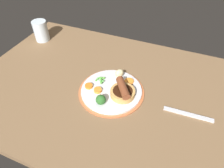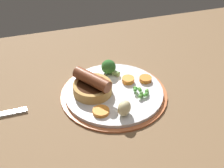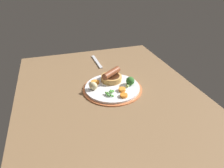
{
  "view_description": "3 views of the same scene",
  "coord_description": "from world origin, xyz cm",
  "px_view_note": "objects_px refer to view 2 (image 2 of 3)",
  "views": [
    {
      "loc": [
        -27.85,
        55.12,
        62.44
      ],
      "look_at": [
        -5.61,
        0.85,
        6.17
      ],
      "focal_mm": 32.0,
      "sensor_mm": 36.0,
      "label": 1
    },
    {
      "loc": [
        -26.86,
        -68.59,
        63.07
      ],
      "look_at": [
        -6.43,
        2.32,
        6.85
      ],
      "focal_mm": 60.0,
      "sensor_mm": 36.0,
      "label": 2
    },
    {
      "loc": [
        67.77,
        -20.93,
        51.84
      ],
      "look_at": [
        -5.0,
        1.79,
        6.28
      ],
      "focal_mm": 32.0,
      "sensor_mm": 36.0,
      "label": 3
    }
  ],
  "objects_px": {
    "sausage_pudding": "(92,86)",
    "carrot_slice_3": "(145,79)",
    "pea_pile": "(141,92)",
    "carrot_slice_2": "(128,80)",
    "potato_chunk_0": "(124,108)",
    "broccoli_floret_near": "(109,67)",
    "carrot_slice_0": "(101,111)",
    "dinner_plate": "(114,94)"
  },
  "relations": [
    {
      "from": "dinner_plate",
      "to": "sausage_pudding",
      "type": "xyz_separation_m",
      "value": [
        -0.05,
        0.01,
        0.03
      ]
    },
    {
      "from": "pea_pile",
      "to": "potato_chunk_0",
      "type": "distance_m",
      "value": 0.09
    },
    {
      "from": "broccoli_floret_near",
      "to": "dinner_plate",
      "type": "bearing_deg",
      "value": 131.51
    },
    {
      "from": "broccoli_floret_near",
      "to": "carrot_slice_2",
      "type": "relative_size",
      "value": 1.51
    },
    {
      "from": "dinner_plate",
      "to": "pea_pile",
      "type": "distance_m",
      "value": 0.07
    },
    {
      "from": "dinner_plate",
      "to": "broccoli_floret_near",
      "type": "distance_m",
      "value": 0.09
    },
    {
      "from": "carrot_slice_2",
      "to": "sausage_pudding",
      "type": "bearing_deg",
      "value": -169.74
    },
    {
      "from": "dinner_plate",
      "to": "carrot_slice_2",
      "type": "distance_m",
      "value": 0.06
    },
    {
      "from": "broccoli_floret_near",
      "to": "potato_chunk_0",
      "type": "xyz_separation_m",
      "value": [
        -0.01,
        -0.17,
        -0.0
      ]
    },
    {
      "from": "potato_chunk_0",
      "to": "carrot_slice_0",
      "type": "height_order",
      "value": "potato_chunk_0"
    },
    {
      "from": "sausage_pudding",
      "to": "carrot_slice_2",
      "type": "height_order",
      "value": "sausage_pudding"
    },
    {
      "from": "carrot_slice_2",
      "to": "potato_chunk_0",
      "type": "bearing_deg",
      "value": -112.2
    },
    {
      "from": "broccoli_floret_near",
      "to": "carrot_slice_2",
      "type": "height_order",
      "value": "broccoli_floret_near"
    },
    {
      "from": "pea_pile",
      "to": "sausage_pudding",
      "type": "bearing_deg",
      "value": 159.88
    },
    {
      "from": "potato_chunk_0",
      "to": "carrot_slice_2",
      "type": "distance_m",
      "value": 0.13
    },
    {
      "from": "pea_pile",
      "to": "carrot_slice_0",
      "type": "relative_size",
      "value": 1.09
    },
    {
      "from": "pea_pile",
      "to": "carrot_slice_0",
      "type": "xyz_separation_m",
      "value": [
        -0.11,
        -0.04,
        -0.01
      ]
    },
    {
      "from": "carrot_slice_2",
      "to": "broccoli_floret_near",
      "type": "bearing_deg",
      "value": 125.49
    },
    {
      "from": "pea_pile",
      "to": "potato_chunk_0",
      "type": "bearing_deg",
      "value": -137.44
    },
    {
      "from": "carrot_slice_0",
      "to": "carrot_slice_3",
      "type": "distance_m",
      "value": 0.17
    },
    {
      "from": "pea_pile",
      "to": "carrot_slice_3",
      "type": "bearing_deg",
      "value": 59.58
    },
    {
      "from": "sausage_pudding",
      "to": "carrot_slice_3",
      "type": "bearing_deg",
      "value": -121.26
    },
    {
      "from": "broccoli_floret_near",
      "to": "carrot_slice_2",
      "type": "bearing_deg",
      "value": 173.95
    },
    {
      "from": "dinner_plate",
      "to": "pea_pile",
      "type": "xyz_separation_m",
      "value": [
        0.06,
        -0.03,
        0.02
      ]
    },
    {
      "from": "carrot_slice_3",
      "to": "pea_pile",
      "type": "bearing_deg",
      "value": -120.42
    },
    {
      "from": "pea_pile",
      "to": "carrot_slice_2",
      "type": "bearing_deg",
      "value": 103.81
    },
    {
      "from": "potato_chunk_0",
      "to": "carrot_slice_0",
      "type": "bearing_deg",
      "value": 159.33
    },
    {
      "from": "pea_pile",
      "to": "carrot_slice_2",
      "type": "relative_size",
      "value": 1.35
    },
    {
      "from": "carrot_slice_0",
      "to": "broccoli_floret_near",
      "type": "bearing_deg",
      "value": 67.55
    },
    {
      "from": "sausage_pudding",
      "to": "potato_chunk_0",
      "type": "relative_size",
      "value": 2.62
    },
    {
      "from": "pea_pile",
      "to": "carrot_slice_2",
      "type": "xyz_separation_m",
      "value": [
        -0.01,
        0.06,
        -0.0
      ]
    },
    {
      "from": "sausage_pudding",
      "to": "potato_chunk_0",
      "type": "xyz_separation_m",
      "value": [
        0.05,
        -0.1,
        -0.0
      ]
    },
    {
      "from": "dinner_plate",
      "to": "carrot_slice_3",
      "type": "height_order",
      "value": "carrot_slice_3"
    },
    {
      "from": "carrot_slice_0",
      "to": "dinner_plate",
      "type": "bearing_deg",
      "value": 52.76
    },
    {
      "from": "dinner_plate",
      "to": "pea_pile",
      "type": "height_order",
      "value": "pea_pile"
    },
    {
      "from": "sausage_pudding",
      "to": "pea_pile",
      "type": "xyz_separation_m",
      "value": [
        0.11,
        -0.04,
        -0.01
      ]
    },
    {
      "from": "pea_pile",
      "to": "carrot_slice_0",
      "type": "bearing_deg",
      "value": -161.41
    },
    {
      "from": "sausage_pudding",
      "to": "carrot_slice_3",
      "type": "height_order",
      "value": "sausage_pudding"
    },
    {
      "from": "pea_pile",
      "to": "broccoli_floret_near",
      "type": "distance_m",
      "value": 0.12
    },
    {
      "from": "pea_pile",
      "to": "broccoli_floret_near",
      "type": "xyz_separation_m",
      "value": [
        -0.05,
        0.11,
        0.01
      ]
    },
    {
      "from": "carrot_slice_2",
      "to": "carrot_slice_3",
      "type": "relative_size",
      "value": 1.0
    },
    {
      "from": "potato_chunk_0",
      "to": "carrot_slice_3",
      "type": "bearing_deg",
      "value": 49.57
    }
  ]
}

